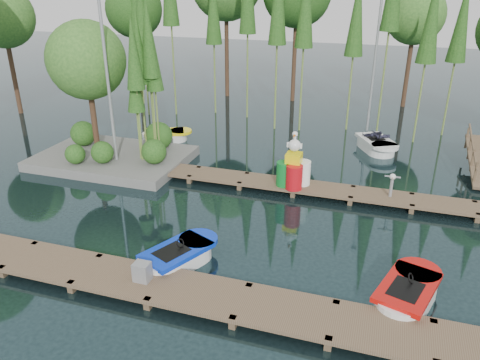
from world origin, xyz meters
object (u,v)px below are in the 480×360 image
(island, at_px, (103,87))
(boat_blue, at_px, (179,257))
(boat_red, at_px, (407,294))
(boat_yellow_far, at_px, (166,136))
(yellow_barrel, at_px, (292,173))
(drum_cluster, at_px, (294,170))
(utility_cabinet, at_px, (142,272))

(island, height_order, boat_blue, island)
(boat_blue, bearing_deg, boat_red, 26.67)
(island, distance_m, boat_yellow_far, 4.36)
(boat_red, bearing_deg, yellow_barrel, 144.32)
(yellow_barrel, distance_m, drum_cluster, 0.23)
(boat_blue, xyz_separation_m, boat_yellow_far, (-5.08, 9.49, 0.01))
(boat_blue, bearing_deg, yellow_barrel, 95.74)
(boat_yellow_far, bearing_deg, boat_blue, -67.66)
(boat_blue, distance_m, yellow_barrel, 6.02)
(boat_red, bearing_deg, boat_blue, -160.20)
(boat_red, distance_m, utility_cabinet, 6.55)
(island, distance_m, yellow_barrel, 8.55)
(boat_yellow_far, height_order, utility_cabinet, boat_yellow_far)
(yellow_barrel, bearing_deg, boat_blue, -108.95)
(yellow_barrel, bearing_deg, utility_cabinet, -108.29)
(drum_cluster, bearing_deg, yellow_barrel, 118.38)
(island, xyz_separation_m, boat_yellow_far, (1.13, 3.03, -2.93))
(island, bearing_deg, utility_cabinet, -53.14)
(boat_red, xyz_separation_m, drum_cluster, (-3.96, 5.31, 0.66))
(utility_cabinet, xyz_separation_m, drum_cluster, (2.40, 6.85, 0.36))
(boat_blue, distance_m, drum_cluster, 5.91)
(boat_blue, height_order, boat_yellow_far, boat_yellow_far)
(utility_cabinet, distance_m, yellow_barrel, 7.38)
(boat_red, xyz_separation_m, utility_cabinet, (-6.36, -1.54, 0.30))
(island, distance_m, boat_red, 14.02)
(yellow_barrel, bearing_deg, drum_cluster, -61.62)
(utility_cabinet, relative_size, yellow_barrel, 0.55)
(island, xyz_separation_m, yellow_barrel, (8.16, -0.79, -2.44))
(island, relative_size, yellow_barrel, 7.54)
(boat_yellow_far, distance_m, yellow_barrel, 8.01)
(utility_cabinet, xyz_separation_m, yellow_barrel, (2.31, 7.00, 0.20))
(boat_blue, relative_size, drum_cluster, 1.31)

